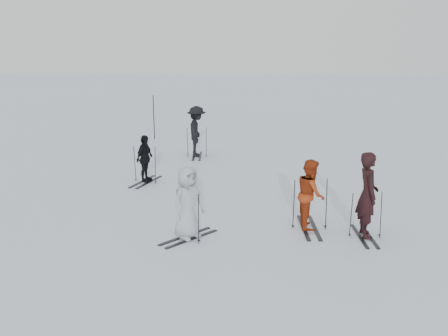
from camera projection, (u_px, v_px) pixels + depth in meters
The scene contains 12 objects.
ground at pixel (222, 213), 13.29m from camera, with size 120.00×120.00×0.00m, color silver.
skier_near_dark at pixel (367, 196), 11.46m from camera, with size 0.73×0.48×2.00m, color black.
skier_red at pixel (310, 195), 12.03m from camera, with size 0.83×0.64×1.70m, color #942F10.
skier_grey at pixel (188, 204), 11.41m from camera, with size 0.83×0.54×1.69m, color #A0A6AA.
skier_uphill_left at pixel (145, 159), 16.09m from camera, with size 0.89×0.37×1.53m, color black.
skier_uphill_far at pixel (197, 132), 19.72m from camera, with size 1.29×0.74×1.99m, color black.
skis_near_dark at pixel (366, 214), 11.57m from camera, with size 0.82×1.54×1.13m, color black, non-canonical shape.
skis_red at pixel (310, 203), 12.08m from camera, with size 0.93×1.77×1.29m, color black, non-canonical shape.
skis_grey at pixel (188, 214), 11.47m from camera, with size 0.85×1.61×1.18m, color black, non-canonical shape.
skis_uphill_left at pixel (145, 164), 16.13m from camera, with size 0.89×1.68×1.23m, color black, non-canonical shape.
skis_uphill_far at pixel (197, 141), 19.81m from camera, with size 0.89×1.68×1.22m, color black, non-canonical shape.
piste_marker at pixel (154, 117), 23.30m from camera, with size 0.05×0.05×2.06m, color black.
Camera 1 is at (0.70, -12.57, 4.42)m, focal length 40.00 mm.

